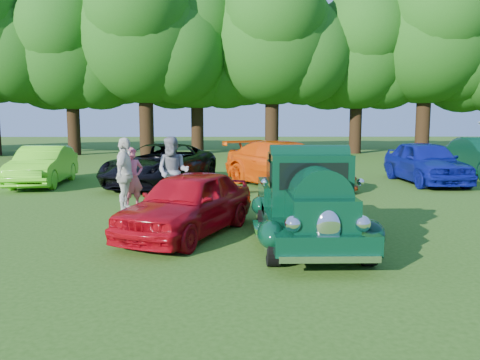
{
  "coord_description": "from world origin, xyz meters",
  "views": [
    {
      "loc": [
        -1.2,
        -9.17,
        2.4
      ],
      "look_at": [
        -0.99,
        1.01,
        1.1
      ],
      "focal_mm": 35.0,
      "sensor_mm": 36.0,
      "label": 1
    }
  ],
  "objects_px": {
    "hero_pickup": "(306,204)",
    "red_convertible": "(188,203)",
    "back_car_lime": "(43,166)",
    "back_car_blue": "(426,162)",
    "spectator_grey": "(173,172)",
    "back_car_orange": "(286,164)",
    "back_car_black": "(161,165)",
    "spectator_white": "(125,175)",
    "spectator_pink": "(133,178)"
  },
  "relations": [
    {
      "from": "hero_pickup",
      "to": "red_convertible",
      "type": "xyz_separation_m",
      "value": [
        -2.39,
        0.67,
        -0.09
      ]
    },
    {
      "from": "back_car_lime",
      "to": "back_car_blue",
      "type": "xyz_separation_m",
      "value": [
        14.44,
        0.22,
        0.09
      ]
    },
    {
      "from": "back_car_blue",
      "to": "spectator_grey",
      "type": "relative_size",
      "value": 2.45
    },
    {
      "from": "back_car_lime",
      "to": "spectator_grey",
      "type": "height_order",
      "value": "spectator_grey"
    },
    {
      "from": "spectator_grey",
      "to": "back_car_blue",
      "type": "bearing_deg",
      "value": 38.96
    },
    {
      "from": "back_car_orange",
      "to": "spectator_grey",
      "type": "relative_size",
      "value": 2.9
    },
    {
      "from": "back_car_black",
      "to": "hero_pickup",
      "type": "bearing_deg",
      "value": -44.52
    },
    {
      "from": "spectator_white",
      "to": "back_car_blue",
      "type": "bearing_deg",
      "value": -60.23
    },
    {
      "from": "red_convertible",
      "to": "back_car_black",
      "type": "height_order",
      "value": "back_car_black"
    },
    {
      "from": "back_car_black",
      "to": "spectator_grey",
      "type": "distance_m",
      "value": 4.42
    },
    {
      "from": "back_car_black",
      "to": "spectator_pink",
      "type": "bearing_deg",
      "value": -71.87
    },
    {
      "from": "back_car_lime",
      "to": "spectator_grey",
      "type": "distance_m",
      "value": 6.99
    },
    {
      "from": "red_convertible",
      "to": "back_car_blue",
      "type": "height_order",
      "value": "back_car_blue"
    },
    {
      "from": "back_car_black",
      "to": "back_car_orange",
      "type": "bearing_deg",
      "value": 13.14
    },
    {
      "from": "back_car_orange",
      "to": "back_car_black",
      "type": "bearing_deg",
      "value": 141.59
    },
    {
      "from": "spectator_grey",
      "to": "back_car_lime",
      "type": "bearing_deg",
      "value": 151.74
    },
    {
      "from": "hero_pickup",
      "to": "back_car_lime",
      "type": "relative_size",
      "value": 1.03
    },
    {
      "from": "back_car_orange",
      "to": "hero_pickup",
      "type": "bearing_deg",
      "value": -126.23
    },
    {
      "from": "back_car_orange",
      "to": "spectator_grey",
      "type": "distance_m",
      "value": 5.26
    },
    {
      "from": "back_car_orange",
      "to": "spectator_white",
      "type": "height_order",
      "value": "spectator_white"
    },
    {
      "from": "spectator_grey",
      "to": "back_car_orange",
      "type": "bearing_deg",
      "value": 58.24
    },
    {
      "from": "back_car_blue",
      "to": "spectator_white",
      "type": "xyz_separation_m",
      "value": [
        -10.24,
        -5.44,
        0.17
      ]
    },
    {
      "from": "spectator_pink",
      "to": "back_car_lime",
      "type": "bearing_deg",
      "value": 94.04
    },
    {
      "from": "back_car_black",
      "to": "back_car_orange",
      "type": "xyz_separation_m",
      "value": [
        4.59,
        -0.48,
        0.05
      ]
    },
    {
      "from": "back_car_black",
      "to": "spectator_grey",
      "type": "relative_size",
      "value": 2.84
    },
    {
      "from": "hero_pickup",
      "to": "back_car_lime",
      "type": "height_order",
      "value": "hero_pickup"
    },
    {
      "from": "spectator_grey",
      "to": "spectator_white",
      "type": "distance_m",
      "value": 1.39
    },
    {
      "from": "spectator_grey",
      "to": "red_convertible",
      "type": "bearing_deg",
      "value": -66.22
    },
    {
      "from": "spectator_grey",
      "to": "spectator_white",
      "type": "relative_size",
      "value": 1.0
    },
    {
      "from": "spectator_grey",
      "to": "spectator_white",
      "type": "bearing_deg",
      "value": -136.01
    },
    {
      "from": "back_car_lime",
      "to": "back_car_orange",
      "type": "distance_m",
      "value": 9.0
    },
    {
      "from": "back_car_lime",
      "to": "back_car_orange",
      "type": "height_order",
      "value": "back_car_orange"
    },
    {
      "from": "back_car_lime",
      "to": "back_car_black",
      "type": "bearing_deg",
      "value": -7.32
    },
    {
      "from": "back_car_lime",
      "to": "back_car_black",
      "type": "xyz_separation_m",
      "value": [
        4.39,
        -0.18,
        0.05
      ]
    },
    {
      "from": "back_car_blue",
      "to": "spectator_grey",
      "type": "distance_m",
      "value": 10.22
    },
    {
      "from": "back_car_black",
      "to": "spectator_pink",
      "type": "relative_size",
      "value": 3.32
    },
    {
      "from": "back_car_blue",
      "to": "spectator_white",
      "type": "height_order",
      "value": "spectator_white"
    },
    {
      "from": "hero_pickup",
      "to": "back_car_blue",
      "type": "bearing_deg",
      "value": 55.21
    },
    {
      "from": "red_convertible",
      "to": "back_car_blue",
      "type": "bearing_deg",
      "value": 67.46
    },
    {
      "from": "back_car_blue",
      "to": "spectator_grey",
      "type": "bearing_deg",
      "value": -153.5
    },
    {
      "from": "back_car_blue",
      "to": "back_car_black",
      "type": "bearing_deg",
      "value": -178.61
    },
    {
      "from": "spectator_pink",
      "to": "spectator_grey",
      "type": "relative_size",
      "value": 0.86
    },
    {
      "from": "back_car_lime",
      "to": "hero_pickup",
      "type": "bearing_deg",
      "value": -49.77
    },
    {
      "from": "hero_pickup",
      "to": "back_car_orange",
      "type": "distance_m",
      "value": 7.75
    },
    {
      "from": "back_car_orange",
      "to": "spectator_pink",
      "type": "height_order",
      "value": "spectator_pink"
    },
    {
      "from": "spectator_grey",
      "to": "hero_pickup",
      "type": "bearing_deg",
      "value": -40.09
    },
    {
      "from": "red_convertible",
      "to": "back_car_black",
      "type": "relative_size",
      "value": 0.71
    },
    {
      "from": "back_car_black",
      "to": "spectator_white",
      "type": "xyz_separation_m",
      "value": [
        -0.19,
        -5.04,
        0.21
      ]
    },
    {
      "from": "red_convertible",
      "to": "back_car_black",
      "type": "distance_m",
      "value": 7.73
    },
    {
      "from": "hero_pickup",
      "to": "spectator_white",
      "type": "bearing_deg",
      "value": 143.34
    }
  ]
}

